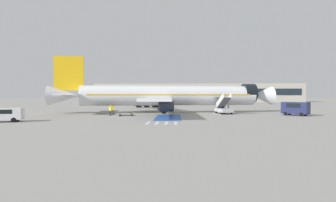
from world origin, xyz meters
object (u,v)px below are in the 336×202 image
at_px(fuel_tanker, 149,101).
at_px(service_van_1, 4,114).
at_px(service_van_0, 295,108).
at_px(baggage_cart, 126,114).
at_px(ground_crew_0, 113,109).
at_px(ground_crew_1, 110,110).
at_px(terminal_building, 198,93).
at_px(boarding_stairs_forward, 224,109).
at_px(airliner, 167,96).

bearing_deg(fuel_tanker, service_van_1, -9.60).
bearing_deg(service_van_0, baggage_cart, -43.36).
distance_m(ground_crew_0, ground_crew_1, 1.39).
height_order(service_van_1, baggage_cart, service_van_1).
bearing_deg(terminal_building, fuel_tanker, -106.69).
relative_size(service_van_1, ground_crew_0, 2.70).
bearing_deg(fuel_tanker, terminal_building, 173.13).
bearing_deg(boarding_stairs_forward, terminal_building, 78.68).
height_order(service_van_0, baggage_cart, service_van_0).
bearing_deg(airliner, fuel_tanker, -174.86).
bearing_deg(baggage_cart, service_van_1, 111.08).
height_order(fuel_tanker, ground_crew_0, fuel_tanker).
bearing_deg(ground_crew_1, airliner, 62.98).
distance_m(service_van_0, terminal_building, 96.45).
height_order(service_van_0, service_van_1, service_van_0).
xyz_separation_m(fuel_tanker, terminal_building, (19.81, 66.09, 3.00)).
height_order(boarding_stairs_forward, terminal_building, terminal_building).
distance_m(boarding_stairs_forward, terminal_building, 91.89).
relative_size(service_van_0, ground_crew_0, 2.50).
distance_m(ground_crew_0, terminal_building, 98.69).
bearing_deg(boarding_stairs_forward, service_van_0, -29.00).
relative_size(service_van_0, ground_crew_1, 2.48).
height_order(service_van_1, ground_crew_0, service_van_1).
height_order(airliner, fuel_tanker, airliner).
distance_m(airliner, boarding_stairs_forward, 11.71).
height_order(boarding_stairs_forward, ground_crew_1, boarding_stairs_forward).
bearing_deg(service_van_1, airliner, 116.30).
relative_size(fuel_tanker, ground_crew_0, 5.45).
xyz_separation_m(fuel_tanker, ground_crew_1, (-3.61, -31.12, -0.83)).
bearing_deg(terminal_building, airliner, -98.77).
relative_size(airliner, fuel_tanker, 4.71).
xyz_separation_m(baggage_cart, ground_crew_0, (-2.57, 1.41, 0.78)).
bearing_deg(ground_crew_0, boarding_stairs_forward, 1.16).
relative_size(airliner, terminal_building, 0.42).
bearing_deg(boarding_stairs_forward, airliner, 156.51).
distance_m(ground_crew_1, terminal_building, 100.06).
relative_size(boarding_stairs_forward, terminal_building, 0.05).
distance_m(boarding_stairs_forward, baggage_cart, 18.88).
bearing_deg(service_van_0, airliner, -62.53).
bearing_deg(ground_crew_1, baggage_cart, 22.32).
bearing_deg(terminal_building, ground_crew_0, -103.65).
relative_size(baggage_cart, terminal_building, 0.03).
relative_size(baggage_cart, ground_crew_0, 1.63).
bearing_deg(terminal_building, ground_crew_1, -103.54).
bearing_deg(airliner, ground_crew_0, -64.22).
height_order(fuel_tanker, terminal_building, terminal_building).
xyz_separation_m(boarding_stairs_forward, service_van_1, (-32.18, -16.89, 0.13)).
distance_m(airliner, fuel_tanker, 23.80).
bearing_deg(airliner, ground_crew_1, -59.50).
bearing_deg(service_van_1, baggage_cart, 112.35).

